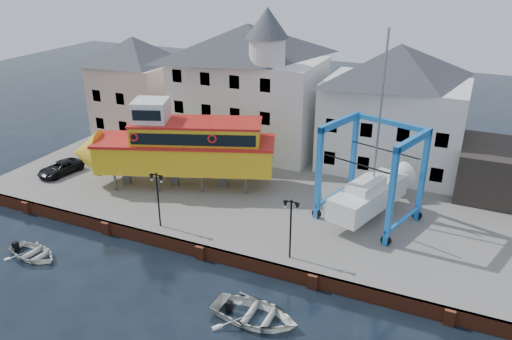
% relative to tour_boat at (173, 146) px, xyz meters
% --- Properties ---
extents(ground, '(140.00, 140.00, 0.00)m').
position_rel_tour_boat_xyz_m(ground, '(6.86, -7.70, -4.48)').
color(ground, black).
rests_on(ground, ground).
extents(hardstanding, '(44.00, 22.00, 1.00)m').
position_rel_tour_boat_xyz_m(hardstanding, '(6.86, 3.30, -3.98)').
color(hardstanding, slate).
rests_on(hardstanding, ground).
extents(quay_wall, '(44.00, 0.47, 1.00)m').
position_rel_tour_boat_xyz_m(quay_wall, '(6.86, -7.59, -3.98)').
color(quay_wall, maroon).
rests_on(quay_wall, ground).
extents(building_pink, '(8.00, 7.00, 10.30)m').
position_rel_tour_boat_xyz_m(building_pink, '(-11.14, 10.30, 1.67)').
color(building_pink, '#CCA993').
rests_on(building_pink, hardstanding).
extents(building_white_main, '(14.00, 8.30, 14.00)m').
position_rel_tour_boat_xyz_m(building_white_main, '(1.99, 10.69, 2.86)').
color(building_white_main, white).
rests_on(building_white_main, hardstanding).
extents(building_white_right, '(12.00, 8.00, 11.20)m').
position_rel_tour_boat_xyz_m(building_white_right, '(15.86, 11.30, 2.12)').
color(building_white_right, white).
rests_on(building_white_right, hardstanding).
extents(shed_dark, '(8.00, 7.00, 4.00)m').
position_rel_tour_boat_xyz_m(shed_dark, '(25.86, 9.30, -1.48)').
color(shed_dark, black).
rests_on(shed_dark, hardstanding).
extents(lamp_post_left, '(1.12, 0.32, 4.20)m').
position_rel_tour_boat_xyz_m(lamp_post_left, '(2.86, -6.50, -0.31)').
color(lamp_post_left, black).
rests_on(lamp_post_left, hardstanding).
extents(lamp_post_right, '(1.12, 0.32, 4.20)m').
position_rel_tour_boat_xyz_m(lamp_post_right, '(12.86, -6.50, -0.31)').
color(lamp_post_right, black).
rests_on(lamp_post_right, hardstanding).
extents(tour_boat, '(17.28, 9.70, 7.38)m').
position_rel_tour_boat_xyz_m(tour_boat, '(0.00, 0.00, 0.00)').
color(tour_boat, '#59595E').
rests_on(tour_boat, hardstanding).
extents(travel_lift, '(7.63, 9.40, 13.78)m').
position_rel_tour_boat_xyz_m(travel_lift, '(16.50, 1.46, -1.18)').
color(travel_lift, '#1C65AC').
rests_on(travel_lift, hardstanding).
extents(van, '(2.52, 4.38, 1.15)m').
position_rel_tour_boat_xyz_m(van, '(-10.53, -2.34, -2.90)').
color(van, black).
rests_on(van, hardstanding).
extents(motorboat_b, '(5.22, 3.76, 1.07)m').
position_rel_tour_boat_xyz_m(motorboat_b, '(12.77, -11.87, -4.48)').
color(motorboat_b, white).
rests_on(motorboat_b, ground).
extents(motorboat_d, '(4.20, 3.20, 0.81)m').
position_rel_tour_boat_xyz_m(motorboat_d, '(-3.72, -12.21, -4.48)').
color(motorboat_d, white).
rests_on(motorboat_d, ground).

